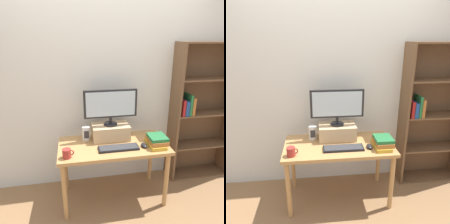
{
  "view_description": "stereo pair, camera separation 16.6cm",
  "coord_description": "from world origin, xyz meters",
  "views": [
    {
      "loc": [
        -0.41,
        -2.13,
        1.83
      ],
      "look_at": [
        -0.0,
        0.06,
        1.06
      ],
      "focal_mm": 35.0,
      "sensor_mm": 36.0,
      "label": 1
    },
    {
      "loc": [
        -0.25,
        -2.16,
        1.83
      ],
      "look_at": [
        -0.0,
        0.06,
        1.06
      ],
      "focal_mm": 35.0,
      "sensor_mm": 36.0,
      "label": 2
    }
  ],
  "objects": [
    {
      "name": "keyboard",
      "position": [
        0.04,
        -0.12,
        0.71
      ],
      "size": [
        0.43,
        0.14,
        0.02
      ],
      "color": "black",
      "rests_on": "desk"
    },
    {
      "name": "desk",
      "position": [
        0.0,
        0.0,
        0.61
      ],
      "size": [
        1.2,
        0.6,
        0.7
      ],
      "color": "#B7844C",
      "rests_on": "ground_plane"
    },
    {
      "name": "back_wall",
      "position": [
        0.0,
        0.45,
        1.3
      ],
      "size": [
        7.0,
        0.08,
        2.6
      ],
      "color": "silver",
      "rests_on": "ground_plane"
    },
    {
      "name": "desk_speaker",
      "position": [
        -0.28,
        0.17,
        0.78
      ],
      "size": [
        0.09,
        0.1,
        0.16
      ],
      "color": "silver",
      "rests_on": "desk"
    },
    {
      "name": "computer_monitor",
      "position": [
        -0.0,
        0.15,
        1.11
      ],
      "size": [
        0.6,
        0.15,
        0.41
      ],
      "color": "black",
      "rests_on": "riser_box"
    },
    {
      "name": "computer_mouse",
      "position": [
        0.32,
        -0.12,
        0.72
      ],
      "size": [
        0.06,
        0.1,
        0.04
      ],
      "color": "black",
      "rests_on": "desk"
    },
    {
      "name": "book_stack",
      "position": [
        0.46,
        -0.11,
        0.76
      ],
      "size": [
        0.19,
        0.28,
        0.12
      ],
      "color": "gold",
      "rests_on": "desk"
    },
    {
      "name": "bookshelf_unit",
      "position": [
        1.22,
        0.3,
        0.9
      ],
      "size": [
        0.83,
        0.28,
        1.78
      ],
      "color": "brown",
      "rests_on": "ground_plane"
    },
    {
      "name": "riser_box",
      "position": [
        -0.0,
        0.15,
        0.79
      ],
      "size": [
        0.42,
        0.26,
        0.17
      ],
      "color": "tan",
      "rests_on": "desk"
    },
    {
      "name": "coffee_mug",
      "position": [
        -0.5,
        -0.2,
        0.75
      ],
      "size": [
        0.12,
        0.09,
        0.09
      ],
      "color": "#9E2D28",
      "rests_on": "desk"
    },
    {
      "name": "ground_plane",
      "position": [
        0.0,
        0.0,
        0.0
      ],
      "size": [
        12.0,
        12.0,
        0.0
      ],
      "primitive_type": "plane",
      "color": "olive"
    }
  ]
}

